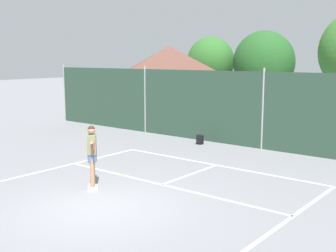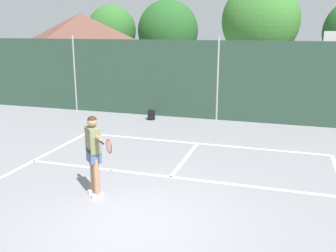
# 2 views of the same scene
# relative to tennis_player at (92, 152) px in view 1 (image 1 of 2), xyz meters

# --- Properties ---
(ground_plane) EXTENTS (120.00, 120.00, 0.00)m
(ground_plane) POSITION_rel_tennis_player_xyz_m (1.28, -0.90, -1.11)
(ground_plane) COLOR gray
(court_markings) EXTENTS (8.30, 11.10, 0.01)m
(court_markings) POSITION_rel_tennis_player_xyz_m (1.28, -0.25, -1.11)
(court_markings) COLOR white
(court_markings) RESTS_ON ground
(chainlink_fence) EXTENTS (26.09, 0.09, 3.36)m
(chainlink_fence) POSITION_rel_tennis_player_xyz_m (1.28, 8.10, 0.49)
(chainlink_fence) COLOR #284233
(chainlink_fence) RESTS_ON ground
(clubhouse_building) EXTENTS (5.46, 5.88, 4.50)m
(clubhouse_building) POSITION_rel_tennis_player_xyz_m (-7.61, 13.01, 1.22)
(clubhouse_building) COLOR beige
(clubhouse_building) RESTS_ON ground
(tennis_player) EXTENTS (1.13, 0.98, 1.85)m
(tennis_player) POSITION_rel_tennis_player_xyz_m (0.00, 0.00, 0.00)
(tennis_player) COLOR silver
(tennis_player) RESTS_ON ground
(tennis_ball) EXTENTS (0.07, 0.07, 0.07)m
(tennis_ball) POSITION_rel_tennis_player_xyz_m (-0.35, 1.53, -1.08)
(tennis_ball) COLOR #CCE033
(tennis_ball) RESTS_ON ground
(backpack_black) EXTENTS (0.30, 0.27, 0.46)m
(backpack_black) POSITION_rel_tennis_player_xyz_m (-1.28, 7.29, -0.92)
(backpack_black) COLOR black
(backpack_black) RESTS_ON ground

